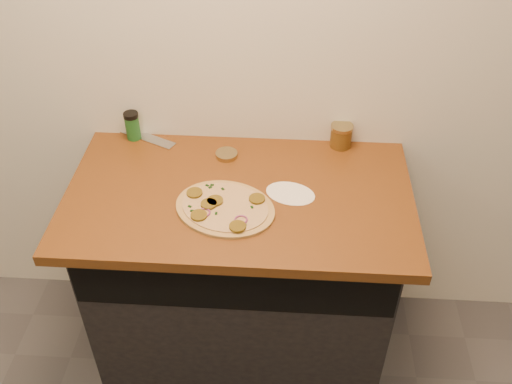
# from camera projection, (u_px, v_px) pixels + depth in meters

# --- Properties ---
(cabinet) EXTENTS (1.10, 0.60, 0.86)m
(cabinet) POSITION_uv_depth(u_px,v_px,m) (242.00, 277.00, 2.29)
(cabinet) COLOR black
(cabinet) RESTS_ON ground
(countertop) EXTENTS (1.20, 0.70, 0.04)m
(countertop) POSITION_uv_depth(u_px,v_px,m) (239.00, 196.00, 1.98)
(countertop) COLOR brown
(countertop) RESTS_ON cabinet
(pizza) EXTENTS (0.43, 0.43, 0.02)m
(pizza) POSITION_uv_depth(u_px,v_px,m) (224.00, 208.00, 1.89)
(pizza) COLOR tan
(pizza) RESTS_ON countertop
(chefs_knife) EXTENTS (0.34, 0.19, 0.02)m
(chefs_knife) POSITION_uv_depth(u_px,v_px,m) (129.00, 131.00, 2.25)
(chefs_knife) COLOR #B7BAC1
(chefs_knife) RESTS_ON countertop
(mason_jar_lid) EXTENTS (0.10, 0.10, 0.02)m
(mason_jar_lid) POSITION_uv_depth(u_px,v_px,m) (227.00, 155.00, 2.12)
(mason_jar_lid) COLOR tan
(mason_jar_lid) RESTS_ON countertop
(salsa_jar) EXTENTS (0.08, 0.08, 0.09)m
(salsa_jar) POSITION_uv_depth(u_px,v_px,m) (341.00, 136.00, 2.15)
(salsa_jar) COLOR maroon
(salsa_jar) RESTS_ON countertop
(spice_shaker) EXTENTS (0.06, 0.06, 0.11)m
(spice_shaker) POSITION_uv_depth(u_px,v_px,m) (132.00, 126.00, 2.18)
(spice_shaker) COLOR #1D5D24
(spice_shaker) RESTS_ON countertop
(flour_spill) EXTENTS (0.22, 0.22, 0.00)m
(flour_spill) POSITION_uv_depth(u_px,v_px,m) (290.00, 193.00, 1.96)
(flour_spill) COLOR white
(flour_spill) RESTS_ON countertop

